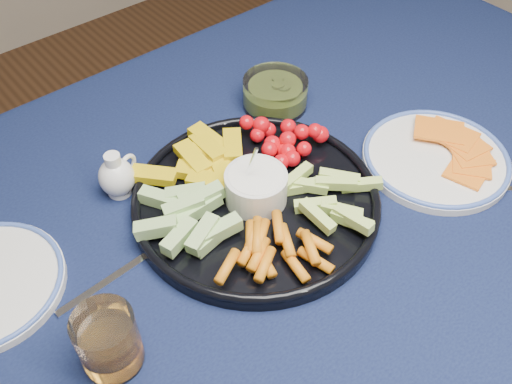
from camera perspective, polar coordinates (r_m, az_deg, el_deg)
dining_table at (r=0.96m, az=2.35°, el=-6.20°), size 1.67×1.07×0.75m
crudite_platter at (r=0.89m, az=-0.13°, el=-0.55°), size 0.39×0.39×0.13m
creamer_pitcher at (r=0.93m, az=-13.72°, el=1.54°), size 0.07×0.06×0.08m
pickle_bowl at (r=1.09m, az=1.93°, el=9.75°), size 0.12×0.12×0.06m
cheese_plate at (r=1.02m, az=17.58°, el=3.40°), size 0.25×0.25×0.03m
juice_tumbler at (r=0.75m, az=-14.47°, el=-14.42°), size 0.08×0.08×0.09m
fork_left at (r=0.85m, az=-12.82°, el=-7.54°), size 0.19×0.03×0.00m
fork_right at (r=1.01m, az=23.07°, el=0.24°), size 0.14×0.11×0.00m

